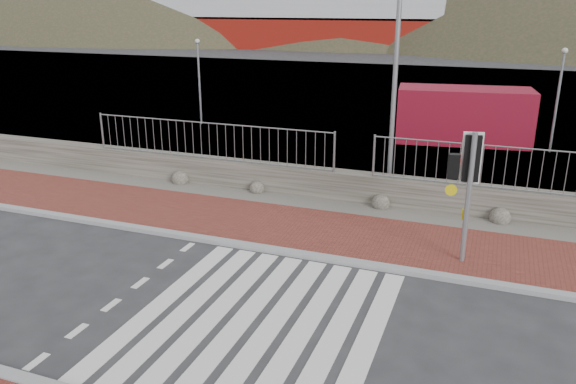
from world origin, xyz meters
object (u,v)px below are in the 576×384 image
at_px(traffic_signal_far, 469,170).
at_px(streetlight, 401,43).
at_px(ferry, 289,6).
at_px(shipping_container, 463,115).

bearing_deg(traffic_signal_far, streetlight, -71.30).
distance_m(ferry, streetlight, 65.14).
distance_m(ferry, shipping_container, 58.24).
distance_m(traffic_signal_far, shipping_container, 12.66).
bearing_deg(streetlight, ferry, 135.64).
bearing_deg(streetlight, shipping_container, 102.82).
bearing_deg(ferry, streetlight, -66.77).
bearing_deg(shipping_container, ferry, 110.39).
bearing_deg(ferry, traffic_signal_far, -66.33).
relative_size(streetlight, shipping_container, 1.49).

